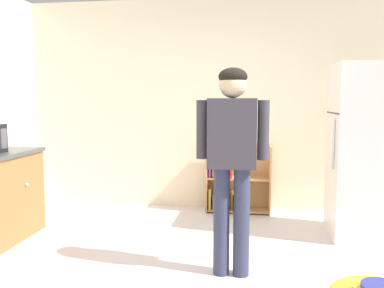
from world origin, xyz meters
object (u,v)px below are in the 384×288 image
Objects in this scene: refrigerator at (367,152)px; bookshelf at (234,183)px; standing_person at (232,151)px; blue_cup at (3,143)px.

bookshelf is at bearing 150.87° from refrigerator.
blue_cup is at bearing 161.37° from standing_person.
standing_person is at bearing -138.93° from refrigerator.
bookshelf is 0.51× the size of standing_person.
standing_person is at bearing -88.00° from bookshelf.
blue_cup is at bearing -175.56° from refrigerator.
refrigerator is at bearing -29.13° from bookshelf.
refrigerator is 2.09× the size of bookshelf.
refrigerator reaches higher than standing_person.
blue_cup is (-2.45, -1.07, 0.58)m from bookshelf.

